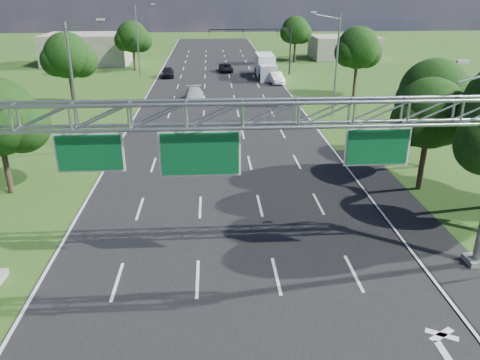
{
  "coord_description": "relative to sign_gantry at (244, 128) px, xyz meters",
  "views": [
    {
      "loc": [
        -0.99,
        -6.47,
        12.22
      ],
      "look_at": [
        0.4,
        15.86,
        3.02
      ],
      "focal_mm": 35.0,
      "sensor_mm": 36.0,
      "label": 1
    }
  ],
  "objects": [
    {
      "name": "road",
      "position": [
        -0.33,
        18.0,
        -6.89
      ],
      "size": [
        18.0,
        180.0,
        0.02
      ],
      "primitive_type": "cube",
      "color": "black",
      "rests_on": "ground"
    },
    {
      "name": "tree_verge_re",
      "position": [
        13.75,
        66.04,
        -1.7
      ],
      "size": [
        5.76,
        4.8,
        7.84
      ],
      "color": "#2D2116",
      "rests_on": "ground"
    },
    {
      "name": "building_left",
      "position": [
        -22.33,
        66.0,
        -4.39
      ],
      "size": [
        14.0,
        10.0,
        5.0
      ],
      "primitive_type": "cube",
      "color": "gray",
      "rests_on": "ground"
    },
    {
      "name": "car_queue_d",
      "position": [
        7.67,
        46.21,
        -6.15
      ],
      "size": [
        2.16,
        4.68,
        1.49
      ],
      "primitive_type": "imported",
      "rotation": [
        0.0,
        0.0,
        0.13
      ],
      "color": "white",
      "rests_on": "ground"
    },
    {
      "name": "tree_verge_lb",
      "position": [
        -16.25,
        33.04,
        -1.48
      ],
      "size": [
        5.76,
        4.8,
        8.06
      ],
      "color": "#2D2116",
      "rests_on": "ground"
    },
    {
      "name": "car_queue_a",
      "position": [
        -3.22,
        35.48,
        -6.14
      ],
      "size": [
        2.46,
        5.31,
        1.5
      ],
      "primitive_type": "imported",
      "rotation": [
        0.0,
        0.0,
        0.07
      ],
      "color": "silver",
      "rests_on": "ground"
    },
    {
      "name": "box_truck",
      "position": [
        6.77,
        50.96,
        -5.35
      ],
      "size": [
        2.6,
        8.47,
        3.21
      ],
      "rotation": [
        0.0,
        0.0,
        -0.01
      ],
      "color": "white",
      "rests_on": "ground"
    },
    {
      "name": "ground",
      "position": [
        -0.33,
        18.0,
        -6.89
      ],
      "size": [
        220.0,
        220.0,
        0.0
      ],
      "primitive_type": "plane",
      "color": "#2D5419",
      "rests_on": "ground"
    },
    {
      "name": "streetlight_l_far",
      "position": [
        -11.63,
        53.0,
        -1.31
      ],
      "size": [
        2.97,
        0.22,
        10.16
      ],
      "color": "gray",
      "rests_on": "ground"
    },
    {
      "name": "streetlight_l_near",
      "position": [
        -11.63,
        18.0,
        -1.31
      ],
      "size": [
        2.97,
        0.22,
        10.16
      ],
      "color": "gray",
      "rests_on": "ground"
    },
    {
      "name": "sign_gantry",
      "position": [
        0.0,
        0.0,
        0.0
      ],
      "size": [
        23.5,
        1.0,
        9.56
      ],
      "color": "gray",
      "rests_on": "ground"
    },
    {
      "name": "tree_verge_rd",
      "position": [
        15.75,
        36.04,
        -1.26
      ],
      "size": [
        5.76,
        4.8,
        8.28
      ],
      "color": "#2D2116",
      "rests_on": "ground"
    },
    {
      "name": "traffic_signal",
      "position": [
        7.15,
        53.0,
        -1.72
      ],
      "size": [
        12.21,
        0.24,
        7.0
      ],
      "color": "black",
      "rests_on": "ground"
    },
    {
      "name": "tree_verge_lc",
      "position": [
        -13.25,
        58.04,
        -1.92
      ],
      "size": [
        5.76,
        4.8,
        7.62
      ],
      "color": "#2D2116",
      "rests_on": "ground"
    },
    {
      "name": "road_flare",
      "position": [
        9.87,
        2.0,
        -6.89
      ],
      "size": [
        3.0,
        30.0,
        0.02
      ],
      "primitive_type": "cube",
      "color": "black",
      "rests_on": "ground"
    },
    {
      "name": "car_queue_c",
      "position": [
        -7.56,
        51.79,
        -6.18
      ],
      "size": [
        1.95,
        4.29,
        1.43
      ],
      "primitive_type": "imported",
      "rotation": [
        0.0,
        0.0,
        0.06
      ],
      "color": "black",
      "rests_on": "ground"
    },
    {
      "name": "streetlight_r_mid",
      "position": [
        10.97,
        28.0,
        -1.31
      ],
      "size": [
        2.97,
        0.22,
        10.16
      ],
      "color": "gray",
      "rests_on": "ground"
    },
    {
      "name": "building_right",
      "position": [
        23.67,
        70.0,
        -4.89
      ],
      "size": [
        12.0,
        9.0,
        4.0
      ],
      "primitive_type": "cube",
      "color": "gray",
      "rests_on": "ground"
    },
    {
      "name": "car_queue_b",
      "position": [
        1.12,
        56.06,
        -6.29
      ],
      "size": [
        2.28,
        4.46,
        1.21
      ],
      "primitive_type": "imported",
      "rotation": [
        0.0,
        0.0,
        0.07
      ],
      "color": "black",
      "rests_on": "ground"
    }
  ]
}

